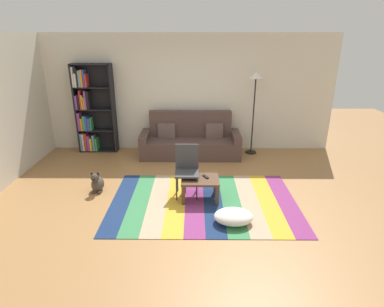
% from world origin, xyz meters
% --- Properties ---
extents(ground_plane, '(14.00, 14.00, 0.00)m').
position_xyz_m(ground_plane, '(0.00, 0.00, 0.00)').
color(ground_plane, '#9E7042').
extents(back_wall, '(6.80, 0.10, 2.70)m').
position_xyz_m(back_wall, '(0.00, 2.55, 1.35)').
color(back_wall, silver).
rests_on(back_wall, ground_plane).
extents(left_wall, '(0.10, 5.50, 2.70)m').
position_xyz_m(left_wall, '(-3.40, 0.75, 1.35)').
color(left_wall, beige).
rests_on(left_wall, ground_plane).
extents(rug, '(3.10, 2.10, 0.01)m').
position_xyz_m(rug, '(0.29, -0.21, 0.00)').
color(rug, navy).
rests_on(rug, ground_plane).
extents(couch, '(2.26, 0.80, 1.00)m').
position_xyz_m(couch, '(0.04, 2.02, 0.34)').
color(couch, '#4C3833').
rests_on(couch, ground_plane).
extents(bookshelf, '(0.90, 0.28, 2.06)m').
position_xyz_m(bookshelf, '(-2.31, 2.31, 0.97)').
color(bookshelf, black).
rests_on(bookshelf, ground_plane).
extents(coffee_table, '(0.63, 0.50, 0.37)m').
position_xyz_m(coffee_table, '(0.23, -0.09, 0.31)').
color(coffee_table, '#513826').
rests_on(coffee_table, rug).
extents(pouf, '(0.59, 0.44, 0.21)m').
position_xyz_m(pouf, '(0.72, -0.84, 0.11)').
color(pouf, white).
rests_on(pouf, rug).
extents(dog, '(0.22, 0.35, 0.40)m').
position_xyz_m(dog, '(-1.61, 0.18, 0.16)').
color(dog, '#473D33').
rests_on(dog, ground_plane).
extents(standing_lamp, '(0.32, 0.32, 1.89)m').
position_xyz_m(standing_lamp, '(1.48, 2.18, 1.58)').
color(standing_lamp, black).
rests_on(standing_lamp, ground_plane).
extents(tv_remote, '(0.11, 0.15, 0.02)m').
position_xyz_m(tv_remote, '(0.32, -0.04, 0.39)').
color(tv_remote, black).
rests_on(tv_remote, coffee_table).
extents(folding_chair, '(0.40, 0.40, 0.90)m').
position_xyz_m(folding_chair, '(0.00, 0.09, 0.53)').
color(folding_chair, '#38383D').
rests_on(folding_chair, ground_plane).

